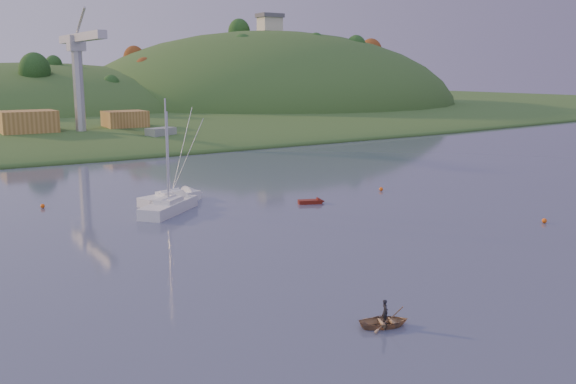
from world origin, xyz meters
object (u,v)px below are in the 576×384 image
red_tender (315,202)px  sailboat_near (169,206)px  canoe (385,322)px  sailboat_far (170,197)px

red_tender → sailboat_near: bearing=-173.2°
canoe → red_tender: 36.94m
canoe → red_tender: size_ratio=0.91×
red_tender → canoe: bearing=-96.7°
sailboat_far → canoe: sailboat_far is taller
sailboat_far → red_tender: sailboat_far is taller
sailboat_near → red_tender: sailboat_near is taller
canoe → red_tender: bearing=-9.1°
sailboat_near → canoe: 36.91m
canoe → red_tender: (17.82, 32.36, -0.09)m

